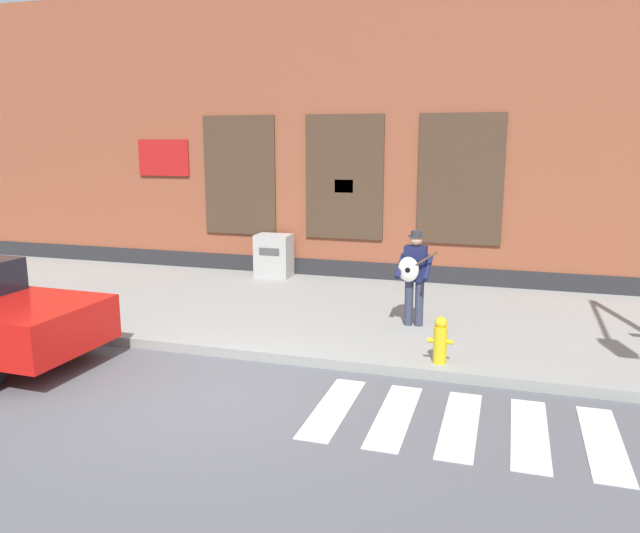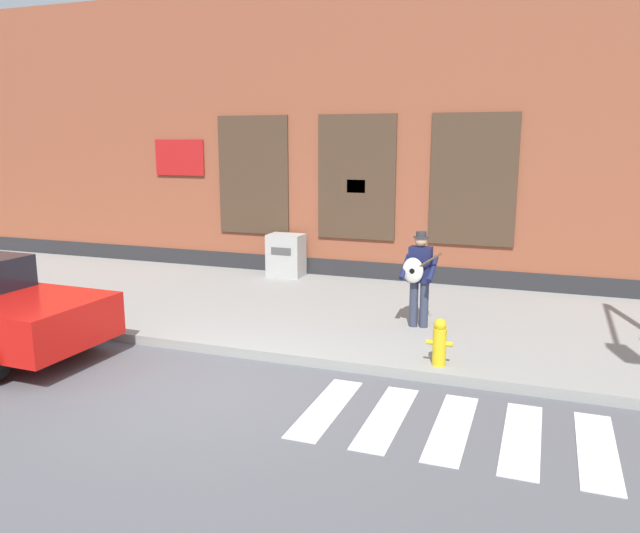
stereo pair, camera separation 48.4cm
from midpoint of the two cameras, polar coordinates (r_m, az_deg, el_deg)
The scene contains 7 objects.
ground_plane at distance 8.80m, azimuth -8.50°, elevation -11.13°, with size 160.00×160.00×0.00m, color #56565B.
sidewalk at distance 12.33m, azimuth 0.60°, elevation -3.98°, with size 28.00×5.61×0.16m.
building_backdrop at distance 16.49m, azimuth 6.32°, elevation 11.64°, with size 28.00×4.06×6.86m.
crosswalk at distance 7.85m, azimuth 19.71°, elevation -14.56°, with size 5.20×1.90×0.01m.
busker at distance 10.88m, azimuth 10.29°, elevation -0.67°, with size 0.71×0.54×1.68m.
utility_box at distance 14.90m, azimuth -2.20°, elevation 1.03°, with size 0.82×0.61×1.01m.
fire_hydrant at distance 9.27m, azimuth 12.37°, elevation -6.79°, with size 0.38×0.20×0.70m.
Camera 2 is at (4.18, -7.03, 3.37)m, focal length 35.00 mm.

